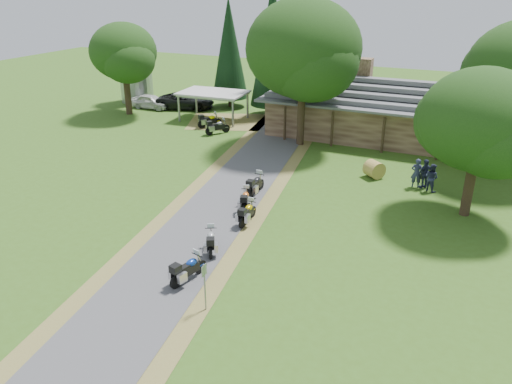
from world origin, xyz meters
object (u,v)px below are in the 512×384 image
at_px(motorcycle_row_b, 211,240).
at_px(car_dark_suv, 185,97).
at_px(lodge, 395,109).
at_px(motorcycle_row_d, 245,199).
at_px(car_white_sedan, 151,100).
at_px(carport, 214,106).
at_px(motorcycle_carport_b, 218,126).
at_px(motorcycle_row_a, 188,268).
at_px(motorcycle_carport_a, 210,120).
at_px(motorcycle_row_c, 247,212).
at_px(motorcycle_row_e, 256,184).
at_px(hay_bale, 374,169).
at_px(silo, 135,69).

bearing_deg(motorcycle_row_b, car_dark_suv, 6.17).
height_order(lodge, motorcycle_row_d, lodge).
distance_m(car_white_sedan, car_dark_suv, 3.54).
bearing_deg(carport, motorcycle_carport_b, -60.42).
xyz_separation_m(motorcycle_row_a, motorcycle_carport_a, (-11.20, 22.15, 0.04)).
height_order(lodge, motorcycle_carport_a, lodge).
bearing_deg(motorcycle_carport_a, motorcycle_row_d, -106.57).
distance_m(carport, motorcycle_row_d, 20.23).
bearing_deg(motorcycle_row_c, motorcycle_carport_a, 33.23).
bearing_deg(lodge, car_dark_suv, 176.10).
relative_size(motorcycle_row_e, motorcycle_carport_a, 1.01).
bearing_deg(lodge, motorcycle_carport_b, -159.57).
height_order(car_white_sedan, motorcycle_row_a, car_white_sedan).
relative_size(car_dark_suv, motorcycle_row_a, 3.32).
relative_size(car_white_sedan, motorcycle_row_a, 2.82).
xyz_separation_m(car_dark_suv, motorcycle_row_b, (16.48, -24.53, -0.59)).
height_order(lodge, carport, lodge).
relative_size(motorcycle_row_a, hay_bale, 1.66).
relative_size(lodge, motorcycle_carport_a, 10.63).
bearing_deg(lodge, motorcycle_row_d, -106.24).
bearing_deg(motorcycle_row_e, car_white_sedan, 49.55).
distance_m(car_dark_suv, motorcycle_row_c, 26.84).
distance_m(silo, motorcycle_carport_a, 13.81).
distance_m(motorcycle_row_d, motorcycle_carport_a, 17.67).
relative_size(motorcycle_row_c, motorcycle_carport_a, 0.92).
bearing_deg(car_white_sedan, lodge, -90.25).
distance_m(carport, car_dark_suv, 5.40).
bearing_deg(motorcycle_row_e, car_dark_suv, 41.77).
bearing_deg(motorcycle_carport_a, motorcycle_row_c, -107.16).
distance_m(car_white_sedan, motorcycle_carport_b, 11.76).
relative_size(car_white_sedan, hay_bale, 4.69).
height_order(motorcycle_row_d, motorcycle_carport_a, motorcycle_carport_a).
bearing_deg(lodge, carport, -175.93).
distance_m(motorcycle_row_d, hay_bale, 9.92).
bearing_deg(carport, silo, 160.39).
relative_size(lodge, carport, 3.51).
xyz_separation_m(motorcycle_row_a, motorcycle_row_b, (-0.35, 2.69, -0.04)).
xyz_separation_m(motorcycle_row_d, motorcycle_carport_b, (-8.67, 12.80, 0.05)).
relative_size(silo, motorcycle_row_e, 3.47).
distance_m(car_white_sedan, motorcycle_row_d, 26.35).
relative_size(motorcycle_carport_a, hay_bale, 1.75).
relative_size(motorcycle_row_e, hay_bale, 1.76).
distance_m(silo, motorcycle_row_e, 28.69).
bearing_deg(car_dark_suv, motorcycle_row_d, -157.96).
distance_m(carport, motorcycle_row_b, 24.88).
height_order(carport, hay_bale, carport).
bearing_deg(carport, motorcycle_row_d, -59.11).
bearing_deg(motorcycle_row_c, silo, 45.17).
bearing_deg(motorcycle_row_e, silo, 50.48).
bearing_deg(carport, car_white_sedan, 168.34).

